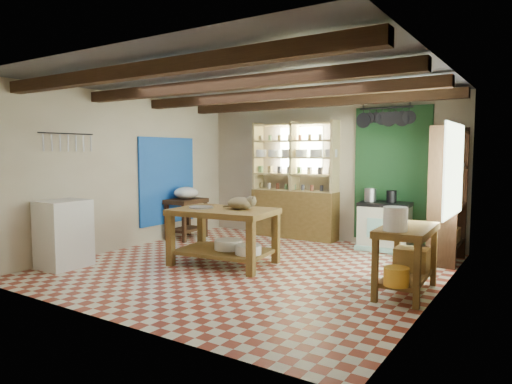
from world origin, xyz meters
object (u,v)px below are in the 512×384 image
Objects in this scene: stove at (385,226)px; cat at (240,203)px; prep_table at (186,219)px; work_table at (224,237)px; right_counter at (406,260)px; white_cabinet at (64,234)px.

cat is (-1.42, -2.17, 0.50)m from stove.
stove is 1.08× the size of prep_table.
work_table is 1.90× the size of prep_table.
prep_table is at bearing -167.57° from stove.
prep_table is 4.53m from right_counter.
white_cabinet is (-3.47, -3.61, 0.08)m from stove.
cat reaches higher than work_table.
work_table is 2.16m from prep_table.
prep_table is 0.69× the size of right_counter.
work_table is 2.79m from stove.
prep_table is 2.38m from cat.
work_table is at bearing 178.78° from right_counter.
right_counter is (4.40, 1.40, -0.09)m from white_cabinet.
right_counter reaches higher than prep_table.
stove is at bearing 46.85° from work_table.
white_cabinet reaches higher than right_counter.
right_counter is 2.76× the size of cat.
stove is 2.64m from cat.
right_counter is at bearing -17.59° from prep_table.
work_table is at bearing -178.69° from cat.
work_table reaches higher than prep_table.
white_cabinet is at bearing -138.24° from stove.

